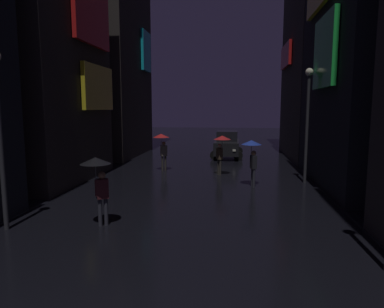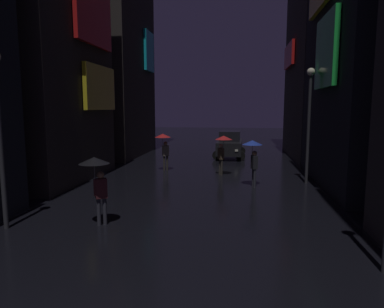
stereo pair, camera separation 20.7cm
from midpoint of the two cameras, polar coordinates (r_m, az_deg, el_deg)
The scene contains 8 objects.
building_left_mid at distance 18.41m, azimuth -23.94°, elevation 15.52°, with size 4.25×7.09×12.54m.
building_right_mid at distance 17.90m, azimuth 27.15°, elevation 18.34°, with size 4.25×8.83×14.22m.
pedestrian_foreground_left_blue at distance 15.60m, azimuth 9.61°, elevation 0.62°, with size 0.90×0.90×2.12m.
pedestrian_midstreet_centre_red at distance 18.08m, azimuth 4.58°, elevation 1.65°, with size 0.90×0.90×2.12m.
pedestrian_far_right_black at distance 10.53m, azimuth -15.99°, elevation -2.92°, with size 0.90×0.90×2.12m.
pedestrian_midstreet_left_red at distance 19.41m, azimuth -5.33°, elevation 2.05°, with size 0.90×0.90×2.12m.
car_distant at distance 24.90m, azimuth 5.65°, elevation 1.56°, with size 2.31×4.18×1.92m.
streetlamp_right_far at distance 16.90m, azimuth 18.37°, elevation 6.67°, with size 0.36×0.36×5.38m.
Camera 1 is at (1.62, -3.17, 3.54)m, focal length 32.00 mm.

